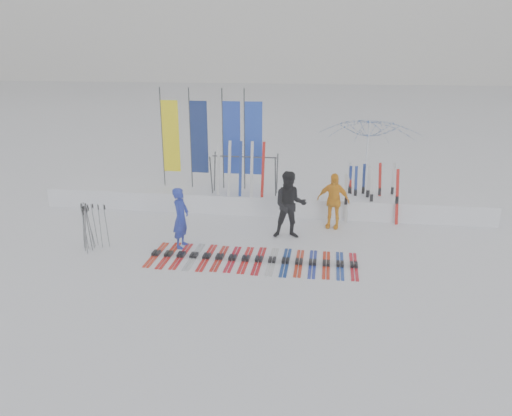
% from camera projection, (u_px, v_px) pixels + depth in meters
% --- Properties ---
extents(ground, '(120.00, 120.00, 0.00)m').
position_uv_depth(ground, '(238.00, 268.00, 11.85)').
color(ground, white).
rests_on(ground, ground).
extents(snow_bank, '(14.00, 1.60, 0.60)m').
position_uv_depth(snow_bank, '(263.00, 200.00, 16.08)').
color(snow_bank, white).
rests_on(snow_bank, ground).
extents(person_blue, '(0.45, 0.62, 1.60)m').
position_uv_depth(person_blue, '(181.00, 218.00, 12.88)').
color(person_blue, '#1C2EA5').
rests_on(person_blue, ground).
extents(person_black, '(0.99, 0.82, 1.86)m').
position_uv_depth(person_black, '(290.00, 205.00, 13.48)').
color(person_black, black).
rests_on(person_black, ground).
extents(person_yellow, '(1.01, 0.60, 1.62)m').
position_uv_depth(person_yellow, '(333.00, 201.00, 14.28)').
color(person_yellow, '#FFA510').
rests_on(person_yellow, ground).
extents(tent_canopy, '(4.11, 4.15, 2.90)m').
position_uv_depth(tent_canopy, '(368.00, 161.00, 16.28)').
color(tent_canopy, white).
rests_on(tent_canopy, ground).
extents(ski_row, '(5.09, 1.69, 0.07)m').
position_uv_depth(ski_row, '(252.00, 259.00, 12.27)').
color(ski_row, red).
rests_on(ski_row, ground).
extents(pole_cluster, '(0.65, 0.65, 1.24)m').
position_uv_depth(pole_cluster, '(90.00, 227.00, 12.83)').
color(pole_cluster, '#595B60').
rests_on(pole_cluster, ground).
extents(feather_flags, '(3.29, 0.09, 3.20)m').
position_uv_depth(feather_flags, '(213.00, 138.00, 15.85)').
color(feather_flags, '#383A3F').
rests_on(feather_flags, ground).
extents(ski_rack, '(2.04, 0.80, 1.23)m').
position_uv_depth(ski_rack, '(244.00, 169.00, 15.45)').
color(ski_rack, '#383A3F').
rests_on(ski_rack, ground).
extents(upright_skis, '(1.55, 1.13, 1.68)m').
position_uv_depth(upright_skis, '(366.00, 191.00, 15.30)').
color(upright_skis, silver).
rests_on(upright_skis, ground).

